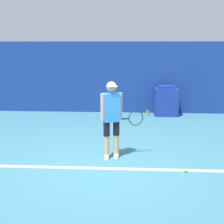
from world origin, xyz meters
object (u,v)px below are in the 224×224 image
object	(u,v)px
tennis_player	(112,116)
tennis_ball	(186,171)
water_bottle	(148,112)
covered_chair	(166,101)

from	to	relation	value
tennis_player	tennis_ball	size ratio (longest dim) A/B	24.99
tennis_ball	tennis_player	bearing A→B (deg)	154.10
tennis_ball	water_bottle	world-z (taller)	water_bottle
tennis_player	covered_chair	size ratio (longest dim) A/B	1.61
tennis_player	tennis_ball	world-z (taller)	tennis_player
tennis_ball	water_bottle	distance (m)	5.02
tennis_player	covered_chair	xyz separation A→B (m)	(1.65, 4.34, -0.44)
covered_chair	water_bottle	distance (m)	0.76
tennis_ball	covered_chair	bearing A→B (deg)	88.28
covered_chair	water_bottle	world-z (taller)	covered_chair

